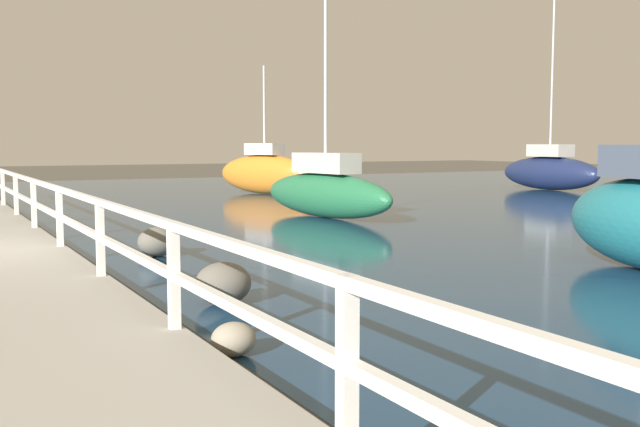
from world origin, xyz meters
name	(u,v)px	position (x,y,z in m)	size (l,w,h in m)	color
railing	(59,205)	(2.01, 0.00, 1.00)	(0.10, 32.50, 1.02)	white
boulder_mid_strip	(158,242)	(3.70, 0.01, 0.27)	(0.72, 0.65, 0.54)	#666056
boulder_water_edge	(234,339)	(2.55, -6.63, 0.17)	(0.45, 0.40, 0.33)	gray
boulder_far_strip	(223,283)	(3.30, -4.38, 0.27)	(0.73, 0.65, 0.54)	#666056
sailboat_orange	(265,172)	(12.40, 14.81, 0.87)	(2.94, 4.85, 5.18)	orange
sailboat_green	(326,191)	(9.83, 4.88, 0.75)	(1.74, 5.66, 8.14)	#236B42
sailboat_navy	(550,171)	(24.52, 11.11, 0.84)	(1.53, 5.48, 8.42)	#192347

